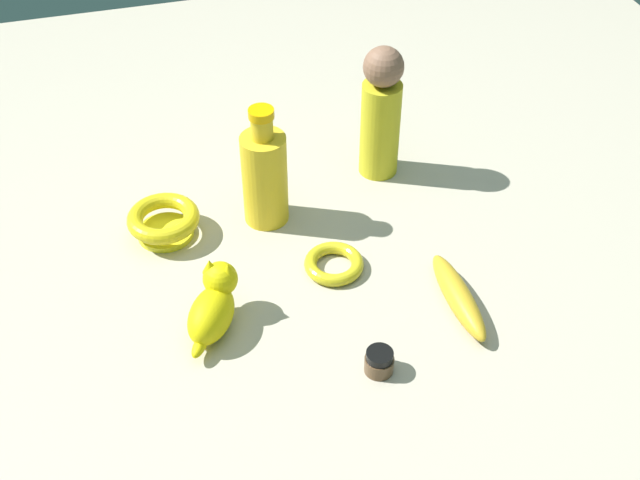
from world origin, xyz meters
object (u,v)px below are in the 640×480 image
at_px(bangle, 334,264).
at_px(bottle_tall, 265,175).
at_px(cat_figurine, 213,305).
at_px(nail_polish_jar, 379,362).
at_px(bowl, 164,221).
at_px(banana, 458,296).
at_px(person_figure_adult, 381,113).

bearing_deg(bangle, bottle_tall, -64.02).
height_order(cat_figurine, bottle_tall, bottle_tall).
bearing_deg(cat_figurine, nail_polish_jar, 144.55).
xyz_separation_m(nail_polish_jar, bottle_tall, (0.08, -0.37, 0.07)).
xyz_separation_m(nail_polish_jar, cat_figurine, (0.21, -0.15, 0.02)).
bearing_deg(bowl, banana, 145.00).
height_order(banana, bottle_tall, bottle_tall).
distance_m(bangle, bottle_tall, 0.19).
distance_m(bowl, person_figure_adult, 0.42).
bearing_deg(bottle_tall, bowl, -0.67).
bearing_deg(person_figure_adult, bottle_tall, 18.62).
bearing_deg(bottle_tall, nail_polish_jar, 101.75).
height_order(bangle, bottle_tall, bottle_tall).
bearing_deg(banana, cat_figurine, 80.55).
distance_m(nail_polish_jar, bottle_tall, 0.38).
height_order(banana, cat_figurine, cat_figurine).
xyz_separation_m(bangle, bottle_tall, (0.07, -0.15, 0.08)).
bearing_deg(bottle_tall, person_figure_adult, -161.38).
xyz_separation_m(bowl, person_figure_adult, (-0.40, -0.07, 0.09)).
xyz_separation_m(person_figure_adult, cat_figurine, (0.36, 0.30, -0.08)).
height_order(bowl, person_figure_adult, person_figure_adult).
bearing_deg(bangle, bowl, -32.04).
distance_m(nail_polish_jar, bangle, 0.22).
height_order(bangle, banana, banana).
bearing_deg(bottle_tall, cat_figurine, 59.72).
height_order(nail_polish_jar, bangle, nail_polish_jar).
bearing_deg(banana, bottle_tall, 39.47).
distance_m(nail_polish_jar, person_figure_adult, 0.48).
height_order(nail_polish_jar, banana, banana).
relative_size(nail_polish_jar, person_figure_adult, 0.17).
relative_size(nail_polish_jar, bottle_tall, 0.19).
xyz_separation_m(nail_polish_jar, bangle, (0.00, -0.22, -0.01)).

